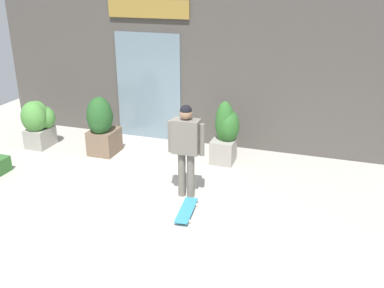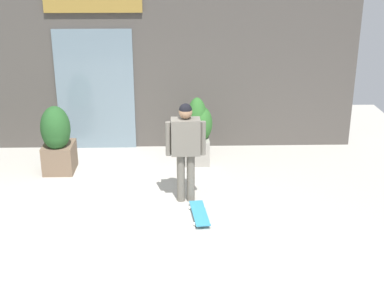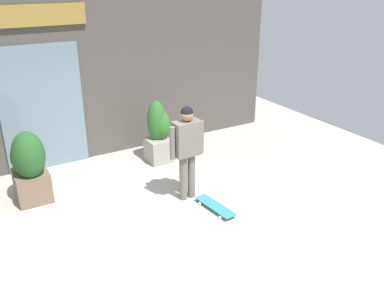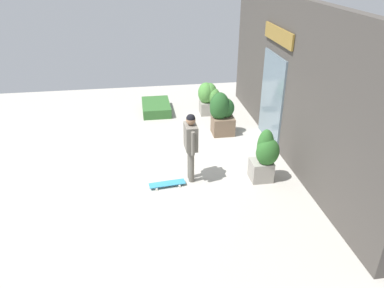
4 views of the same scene
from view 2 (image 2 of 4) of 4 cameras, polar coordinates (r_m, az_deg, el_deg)
name	(u,v)px [view 2 (image 2 of 4)]	position (r m, az deg, el deg)	size (l,w,h in m)	color
ground_plane	(123,218)	(8.38, -7.40, -7.78)	(12.00, 12.00, 0.00)	#B2ADA3
building_facade	(133,53)	(10.76, -6.36, 9.58)	(8.87, 0.31, 3.88)	#4C4742
skateboarder	(186,143)	(8.43, -0.68, 0.16)	(0.64, 0.27, 1.65)	#666056
skateboard	(200,213)	(8.30, 0.81, -7.39)	(0.33, 0.84, 0.08)	teal
planter_box_right	(57,137)	(9.96, -14.25, 0.73)	(0.54, 0.72, 1.28)	brown
planter_box_mid	(199,130)	(10.13, 0.72, 1.49)	(0.52, 0.60, 1.28)	gray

